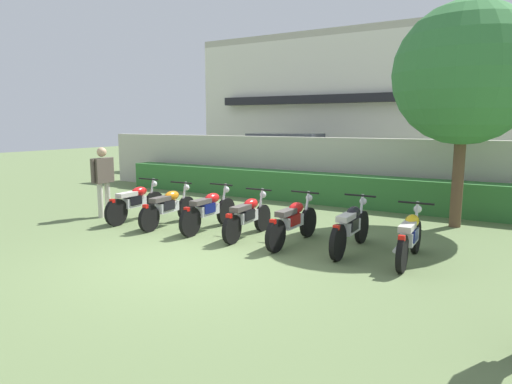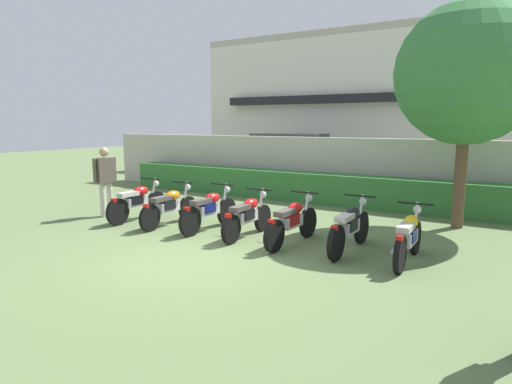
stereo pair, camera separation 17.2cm
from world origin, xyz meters
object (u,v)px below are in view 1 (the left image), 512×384
(motorcycle_in_row_0, at_px, (136,202))
(motorcycle_in_row_2, at_px, (209,210))
(motorcycle_in_row_5, at_px, (351,227))
(inspector_person, at_px, (103,176))
(motorcycle_in_row_6, at_px, (410,236))
(motorcycle_in_row_1, at_px, (168,207))
(motorcycle_in_row_3, at_px, (248,216))
(tree_near_inspector, at_px, (465,74))
(parked_car, at_px, (289,158))
(motorcycle_in_row_4, at_px, (293,221))

(motorcycle_in_row_0, relative_size, motorcycle_in_row_2, 0.98)
(motorcycle_in_row_5, bearing_deg, inspector_person, 91.71)
(motorcycle_in_row_5, relative_size, motorcycle_in_row_6, 1.08)
(motorcycle_in_row_5, bearing_deg, motorcycle_in_row_6, -96.91)
(motorcycle_in_row_2, bearing_deg, motorcycle_in_row_0, 93.63)
(motorcycle_in_row_0, distance_m, motorcycle_in_row_5, 5.20)
(motorcycle_in_row_1, xyz_separation_m, inspector_person, (-2.03, -0.06, 0.58))
(motorcycle_in_row_1, xyz_separation_m, motorcycle_in_row_3, (2.07, 0.05, -0.00))
(inspector_person, bearing_deg, tree_near_inspector, 23.32)
(motorcycle_in_row_1, height_order, motorcycle_in_row_2, motorcycle_in_row_2)
(motorcycle_in_row_6, bearing_deg, parked_car, 35.96)
(parked_car, relative_size, motorcycle_in_row_3, 2.60)
(parked_car, height_order, tree_near_inspector, tree_near_inspector)
(tree_near_inspector, xyz_separation_m, motorcycle_in_row_3, (-3.50, -3.16, -2.88))
(tree_near_inspector, distance_m, inspector_person, 8.58)
(motorcycle_in_row_3, height_order, motorcycle_in_row_4, motorcycle_in_row_4)
(motorcycle_in_row_2, relative_size, motorcycle_in_row_5, 0.97)
(motorcycle_in_row_3, bearing_deg, motorcycle_in_row_4, -90.98)
(tree_near_inspector, relative_size, motorcycle_in_row_4, 2.52)
(tree_near_inspector, bearing_deg, inspector_person, -156.68)
(parked_car, height_order, inspector_person, parked_car)
(motorcycle_in_row_0, xyz_separation_m, motorcycle_in_row_5, (5.20, 0.15, 0.00))
(motorcycle_in_row_0, relative_size, inspector_person, 1.08)
(motorcycle_in_row_0, bearing_deg, parked_car, 0.00)
(tree_near_inspector, xyz_separation_m, motorcycle_in_row_2, (-4.52, -3.10, -2.87))
(motorcycle_in_row_6, xyz_separation_m, inspector_person, (-7.27, -0.09, 0.58))
(motorcycle_in_row_1, relative_size, motorcycle_in_row_4, 0.98)
(tree_near_inspector, relative_size, inspector_person, 2.82)
(motorcycle_in_row_2, distance_m, motorcycle_in_row_6, 4.20)
(motorcycle_in_row_1, bearing_deg, parked_car, 5.60)
(parked_car, bearing_deg, motorcycle_in_row_3, -73.78)
(motorcycle_in_row_2, distance_m, motorcycle_in_row_4, 2.04)
(tree_near_inspector, xyz_separation_m, inspector_person, (-7.59, -3.27, -2.30))
(tree_near_inspector, xyz_separation_m, motorcycle_in_row_4, (-2.49, -3.16, -2.87))
(tree_near_inspector, distance_m, motorcycle_in_row_0, 7.86)
(motorcycle_in_row_2, bearing_deg, motorcycle_in_row_3, -93.14)
(motorcycle_in_row_5, bearing_deg, motorcycle_in_row_3, 92.52)
(tree_near_inspector, distance_m, motorcycle_in_row_2, 6.19)
(motorcycle_in_row_2, xyz_separation_m, motorcycle_in_row_5, (3.14, 0.04, 0.00))
(inspector_person, bearing_deg, motorcycle_in_row_3, 1.56)
(tree_near_inspector, relative_size, motorcycle_in_row_2, 2.57)
(motorcycle_in_row_0, distance_m, inspector_person, 1.16)
(motorcycle_in_row_4, xyz_separation_m, motorcycle_in_row_6, (2.16, -0.02, -0.00))
(tree_near_inspector, height_order, motorcycle_in_row_0, tree_near_inspector)
(motorcycle_in_row_1, xyz_separation_m, motorcycle_in_row_5, (4.18, 0.16, 0.01))
(motorcycle_in_row_1, relative_size, motorcycle_in_row_5, 0.97)
(motorcycle_in_row_0, height_order, motorcycle_in_row_4, motorcycle_in_row_0)
(motorcycle_in_row_1, distance_m, motorcycle_in_row_3, 2.07)
(parked_car, height_order, motorcycle_in_row_3, parked_car)
(motorcycle_in_row_5, bearing_deg, motorcycle_in_row_1, 91.85)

